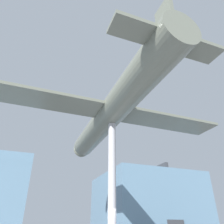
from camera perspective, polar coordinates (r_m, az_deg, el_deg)
name	(u,v)px	position (r m, az deg, el deg)	size (l,w,h in m)	color
glass_pavilion_right	(147,208)	(28.08, 9.25, -23.55)	(10.75, 10.24, 7.85)	#60849E
support_pylon_central	(112,186)	(12.39, 0.00, -18.68)	(0.44, 0.44, 7.29)	#B7B7BC
suspended_airplane	(111,113)	(13.96, -0.21, -0.21)	(15.35, 15.61, 3.10)	slate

